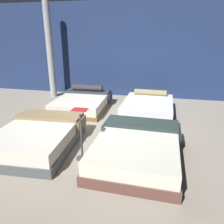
# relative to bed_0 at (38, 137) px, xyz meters

# --- Properties ---
(ground_plane) EXTENTS (18.00, 18.00, 0.02)m
(ground_plane) POSITION_rel_bed_0_xyz_m (1.10, 1.22, -0.24)
(ground_plane) COLOR gray
(showroom_back_wall) EXTENTS (18.00, 0.06, 3.50)m
(showroom_back_wall) POSITION_rel_bed_0_xyz_m (1.10, 4.66, 1.52)
(showroom_back_wall) COLOR navy
(showroom_back_wall) RESTS_ON ground_plane
(bed_0) EXTENTS (1.69, 2.14, 0.51)m
(bed_0) POSITION_rel_bed_0_xyz_m (0.00, 0.00, 0.00)
(bed_0) COLOR #4B5254
(bed_0) RESTS_ON ground_plane
(bed_1) EXTENTS (1.67, 2.15, 0.50)m
(bed_1) POSITION_rel_bed_0_xyz_m (2.13, -0.01, -0.00)
(bed_1) COLOR brown
(bed_1) RESTS_ON ground_plane
(bed_2) EXTENTS (1.66, 2.11, 0.67)m
(bed_2) POSITION_rel_bed_0_xyz_m (0.03, 2.68, -0.02)
(bed_2) COLOR brown
(bed_2) RESTS_ON ground_plane
(bed_3) EXTENTS (1.56, 2.04, 0.59)m
(bed_3) POSITION_rel_bed_0_xyz_m (2.16, 2.68, -0.02)
(bed_3) COLOR #554E59
(bed_3) RESTS_ON ground_plane
(price_sign) EXTENTS (0.28, 0.24, 1.03)m
(price_sign) POSITION_rel_bed_0_xyz_m (1.10, -0.26, 0.17)
(price_sign) COLOR #3F3F44
(price_sign) RESTS_ON ground_plane
(support_pillar) EXTENTS (0.25, 0.25, 3.50)m
(support_pillar) POSITION_rel_bed_0_xyz_m (-1.63, 3.92, 1.52)
(support_pillar) COLOR #99999E
(support_pillar) RESTS_ON ground_plane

